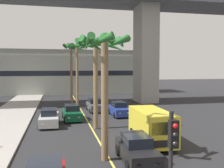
{
  "coord_description": "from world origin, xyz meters",
  "views": [
    {
      "loc": [
        -2.95,
        0.36,
        5.38
      ],
      "look_at": [
        0.0,
        14.0,
        4.49
      ],
      "focal_mm": 40.88,
      "sensor_mm": 36.0,
      "label": 1
    }
  ],
  "objects_px": {
    "delivery_van": "(151,125)",
    "palm_tree_mid_median": "(105,63)",
    "car_queue_fifth": "(119,109)",
    "traffic_light_median_near": "(172,165)",
    "palm_tree_near_median": "(71,54)",
    "car_queue_third": "(72,113)",
    "car_queue_fourth": "(95,105)",
    "car_queue_front": "(49,118)",
    "car_queue_sixth": "(136,150)",
    "palm_tree_far_median": "(77,55)",
    "palm_tree_farthest_median": "(96,55)"
  },
  "relations": [
    {
      "from": "palm_tree_mid_median",
      "to": "car_queue_fourth",
      "type": "bearing_deg",
      "value": 83.47
    },
    {
      "from": "palm_tree_far_median",
      "to": "delivery_van",
      "type": "bearing_deg",
      "value": -76.48
    },
    {
      "from": "car_queue_third",
      "to": "car_queue_fourth",
      "type": "height_order",
      "value": "same"
    },
    {
      "from": "car_queue_front",
      "to": "palm_tree_farthest_median",
      "type": "xyz_separation_m",
      "value": [
        4.06,
        -2.09,
        5.76
      ]
    },
    {
      "from": "car_queue_fourth",
      "to": "palm_tree_far_median",
      "type": "xyz_separation_m",
      "value": [
        -2.03,
        2.27,
        6.36
      ]
    },
    {
      "from": "car_queue_third",
      "to": "car_queue_fourth",
      "type": "distance_m",
      "value": 5.69
    },
    {
      "from": "palm_tree_mid_median",
      "to": "palm_tree_far_median",
      "type": "relative_size",
      "value": 0.86
    },
    {
      "from": "car_queue_fourth",
      "to": "palm_tree_near_median",
      "type": "bearing_deg",
      "value": 106.15
    },
    {
      "from": "car_queue_front",
      "to": "delivery_van",
      "type": "height_order",
      "value": "delivery_van"
    },
    {
      "from": "delivery_van",
      "to": "palm_tree_near_median",
      "type": "relative_size",
      "value": 0.58
    },
    {
      "from": "car_queue_front",
      "to": "palm_tree_farthest_median",
      "type": "bearing_deg",
      "value": -27.24
    },
    {
      "from": "car_queue_sixth",
      "to": "palm_tree_mid_median",
      "type": "relative_size",
      "value": 0.56
    },
    {
      "from": "palm_tree_mid_median",
      "to": "car_queue_sixth",
      "type": "bearing_deg",
      "value": -21.29
    },
    {
      "from": "car_queue_front",
      "to": "car_queue_fourth",
      "type": "height_order",
      "value": "same"
    },
    {
      "from": "car_queue_fourth",
      "to": "traffic_light_median_near",
      "type": "distance_m",
      "value": 24.92
    },
    {
      "from": "traffic_light_median_near",
      "to": "palm_tree_farthest_median",
      "type": "xyz_separation_m",
      "value": [
        0.26,
        15.72,
        3.77
      ]
    },
    {
      "from": "car_queue_fifth",
      "to": "traffic_light_median_near",
      "type": "distance_m",
      "value": 21.72
    },
    {
      "from": "car_queue_sixth",
      "to": "palm_tree_mid_median",
      "type": "height_order",
      "value": "palm_tree_mid_median"
    },
    {
      "from": "car_queue_sixth",
      "to": "delivery_van",
      "type": "height_order",
      "value": "delivery_van"
    },
    {
      "from": "car_queue_fifth",
      "to": "traffic_light_median_near",
      "type": "bearing_deg",
      "value": -99.93
    },
    {
      "from": "car_queue_third",
      "to": "car_queue_fifth",
      "type": "distance_m",
      "value": 5.46
    },
    {
      "from": "traffic_light_median_near",
      "to": "palm_tree_far_median",
      "type": "xyz_separation_m",
      "value": [
        -0.48,
        27.06,
        4.36
      ]
    },
    {
      "from": "palm_tree_far_median",
      "to": "palm_tree_farthest_median",
      "type": "xyz_separation_m",
      "value": [
        0.74,
        -11.34,
        -0.59
      ]
    },
    {
      "from": "palm_tree_near_median",
      "to": "palm_tree_far_median",
      "type": "height_order",
      "value": "palm_tree_near_median"
    },
    {
      "from": "car_queue_third",
      "to": "palm_tree_mid_median",
      "type": "height_order",
      "value": "palm_tree_mid_median"
    },
    {
      "from": "car_queue_third",
      "to": "palm_tree_mid_median",
      "type": "bearing_deg",
      "value": -84.28
    },
    {
      "from": "car_queue_fifth",
      "to": "palm_tree_farthest_median",
      "type": "height_order",
      "value": "palm_tree_farthest_median"
    },
    {
      "from": "palm_tree_mid_median",
      "to": "palm_tree_farthest_median",
      "type": "xyz_separation_m",
      "value": [
        0.63,
        7.73,
        0.81
      ]
    },
    {
      "from": "car_queue_sixth",
      "to": "delivery_van",
      "type": "xyz_separation_m",
      "value": [
        2.15,
        3.25,
        0.57
      ]
    },
    {
      "from": "car_queue_fifth",
      "to": "car_queue_sixth",
      "type": "xyz_separation_m",
      "value": [
        -2.39,
        -13.97,
        0.0
      ]
    },
    {
      "from": "car_queue_fifth",
      "to": "car_queue_third",
      "type": "bearing_deg",
      "value": -166.72
    },
    {
      "from": "car_queue_fifth",
      "to": "palm_tree_mid_median",
      "type": "bearing_deg",
      "value": -107.14
    },
    {
      "from": "car_queue_fourth",
      "to": "traffic_light_median_near",
      "type": "relative_size",
      "value": 0.99
    },
    {
      "from": "car_queue_front",
      "to": "delivery_van",
      "type": "distance_m",
      "value": 10.28
    },
    {
      "from": "car_queue_third",
      "to": "traffic_light_median_near",
      "type": "bearing_deg",
      "value": -85.49
    },
    {
      "from": "traffic_light_median_near",
      "to": "car_queue_front",
      "type": "bearing_deg",
      "value": 102.04
    },
    {
      "from": "delivery_van",
      "to": "palm_tree_mid_median",
      "type": "bearing_deg",
      "value": -146.19
    },
    {
      "from": "palm_tree_farthest_median",
      "to": "car_queue_fourth",
      "type": "bearing_deg",
      "value": 81.91
    },
    {
      "from": "car_queue_front",
      "to": "car_queue_sixth",
      "type": "bearing_deg",
      "value": -63.89
    },
    {
      "from": "car_queue_sixth",
      "to": "traffic_light_median_near",
      "type": "bearing_deg",
      "value": -100.37
    },
    {
      "from": "palm_tree_mid_median",
      "to": "delivery_van",
      "type": "bearing_deg",
      "value": 33.81
    },
    {
      "from": "traffic_light_median_near",
      "to": "palm_tree_far_median",
      "type": "bearing_deg",
      "value": 91.01
    },
    {
      "from": "palm_tree_near_median",
      "to": "palm_tree_far_median",
      "type": "bearing_deg",
      "value": -86.4
    },
    {
      "from": "car_queue_sixth",
      "to": "palm_tree_near_median",
      "type": "relative_size",
      "value": 0.45
    },
    {
      "from": "car_queue_front",
      "to": "traffic_light_median_near",
      "type": "distance_m",
      "value": 18.32
    },
    {
      "from": "traffic_light_median_near",
      "to": "car_queue_third",
      "type": "bearing_deg",
      "value": 94.51
    },
    {
      "from": "car_queue_fourth",
      "to": "palm_tree_near_median",
      "type": "xyz_separation_m",
      "value": [
        -2.41,
        8.3,
        6.71
      ]
    },
    {
      "from": "car_queue_sixth",
      "to": "palm_tree_far_median",
      "type": "relative_size",
      "value": 0.48
    },
    {
      "from": "delivery_van",
      "to": "traffic_light_median_near",
      "type": "xyz_separation_m",
      "value": [
        -3.49,
        -10.58,
        1.43
      ]
    },
    {
      "from": "car_queue_fifth",
      "to": "palm_tree_farthest_median",
      "type": "distance_m",
      "value": 8.74
    }
  ]
}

